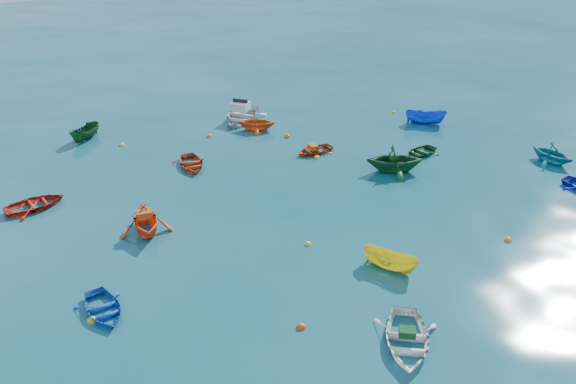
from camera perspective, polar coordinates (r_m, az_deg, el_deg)
ground at (r=27.15m, az=5.36°, el=-5.05°), size 160.00×160.00×0.00m
dinghy_blue_sw at (r=24.05m, az=-18.21°, el=-11.56°), size 2.08×2.81×0.56m
dinghy_white_near at (r=22.01m, az=11.90°, el=-14.91°), size 4.05×4.22×0.71m
dinghy_orange_w at (r=28.67m, az=-14.17°, el=-3.91°), size 3.07×3.40×1.58m
sampan_yellow_mid at (r=25.64m, az=10.27°, el=-7.66°), size 2.05×2.73×1.00m
dinghy_green_e at (r=36.92m, az=13.23°, el=3.73°), size 2.84×2.24×0.53m
dinghy_cyan_se at (r=38.55m, az=25.10°, el=2.77°), size 2.56×2.88×1.39m
dinghy_red_nw at (r=32.71m, az=-24.23°, el=-1.46°), size 3.28×2.50×0.64m
dinghy_green_n at (r=34.33m, az=10.69°, el=2.08°), size 4.32×4.14×1.76m
dinghy_red_ne at (r=36.27m, az=2.67°, el=4.03°), size 2.64×1.94×0.53m
sampan_blue_far at (r=42.18m, az=13.72°, el=6.78°), size 2.88×2.74×1.12m
dinghy_red_far at (r=34.83m, az=-9.78°, el=2.56°), size 2.52×3.18×0.60m
dinghy_orange_far at (r=39.88m, az=-3.20°, el=6.32°), size 3.46×3.35×1.39m
sampan_green_far at (r=40.64m, az=-19.80°, el=5.07°), size 2.75×2.49×1.05m
motorboat_white at (r=41.84m, az=-4.79°, el=7.33°), size 5.25×5.15×1.49m
tarp_green_a at (r=21.74m, az=12.02°, el=-13.75°), size 0.77×0.74×0.30m
tarp_orange_a at (r=28.23m, az=-14.41°, el=-2.20°), size 0.80×0.66×0.35m
tarp_green_b at (r=33.88m, az=10.68°, el=3.64°), size 0.70×0.75×0.29m
tarp_orange_b at (r=36.05m, az=2.56°, el=4.59°), size 0.50×0.64×0.30m
buoy_or_a at (r=22.25m, az=1.35°, el=-13.59°), size 0.36×0.36×0.36m
buoy_ye_a at (r=26.85m, az=2.06°, el=-5.35°), size 0.31×0.31×0.31m
buoy_or_b at (r=29.12m, az=21.44°, el=-4.60°), size 0.36×0.36×0.36m
buoy_ye_b at (r=23.79m, az=-19.28°, el=-12.26°), size 0.39×0.39×0.39m
buoy_or_c at (r=29.49m, az=-13.84°, el=-2.90°), size 0.37×0.37×0.37m
buoy_ye_c at (r=35.52m, az=2.97°, el=3.48°), size 0.34×0.34×0.34m
buoy_or_d at (r=38.61m, az=-0.07°, el=5.61°), size 0.39×0.39×0.39m
buoy_ye_d at (r=38.88m, az=-16.51°, el=4.56°), size 0.36×0.36×0.36m
buoy_or_e at (r=39.03m, az=-7.99°, el=5.57°), size 0.38×0.38×0.38m
buoy_ye_e at (r=43.84m, az=10.68°, el=7.92°), size 0.30×0.30×0.30m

